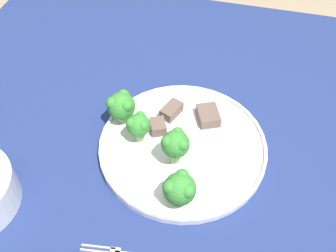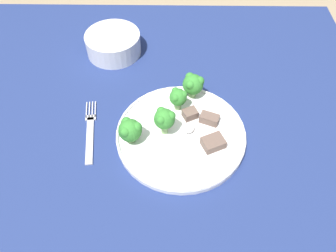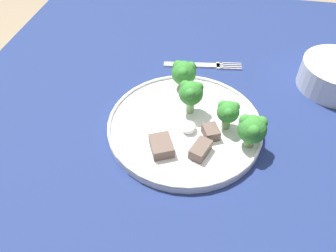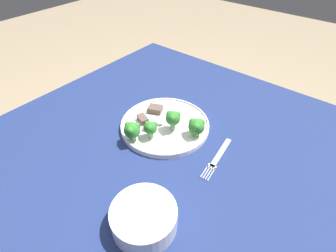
# 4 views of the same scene
# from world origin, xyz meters

# --- Properties ---
(ground_plane) EXTENTS (8.00, 8.00, 0.00)m
(ground_plane) POSITION_xyz_m (0.00, 0.00, 0.00)
(ground_plane) COLOR #9E896B
(table) EXTENTS (1.05, 0.99, 0.77)m
(table) POSITION_xyz_m (0.00, 0.00, 0.66)
(table) COLOR navy
(table) RESTS_ON ground_plane
(dinner_plate) EXTENTS (0.28, 0.28, 0.02)m
(dinner_plate) POSITION_xyz_m (0.06, -0.02, 0.78)
(dinner_plate) COLOR white
(dinner_plate) RESTS_ON table
(fork) EXTENTS (0.04, 0.18, 0.00)m
(fork) POSITION_xyz_m (-0.14, -0.01, 0.77)
(fork) COLOR #B2B2B7
(fork) RESTS_ON table
(cream_bowl) EXTENTS (0.14, 0.14, 0.06)m
(cream_bowl) POSITION_xyz_m (-0.12, 0.26, 0.80)
(cream_bowl) COLOR silver
(cream_bowl) RESTS_ON table
(broccoli_floret_near_rim_left) EXTENTS (0.05, 0.04, 0.07)m
(broccoli_floret_near_rim_left) POSITION_xyz_m (0.02, -0.02, 0.83)
(broccoli_floret_near_rim_left) COLOR #7FA866
(broccoli_floret_near_rim_left) RESTS_ON dinner_plate
(broccoli_floret_center_left) EXTENTS (0.05, 0.05, 0.06)m
(broccoli_floret_center_left) POSITION_xyz_m (0.09, 0.09, 0.82)
(broccoli_floret_center_left) COLOR #7FA866
(broccoli_floret_center_left) RESTS_ON dinner_plate
(broccoli_floret_back_left) EXTENTS (0.05, 0.05, 0.06)m
(broccoli_floret_back_left) POSITION_xyz_m (-0.05, -0.04, 0.82)
(broccoli_floret_back_left) COLOR #7FA866
(broccoli_floret_back_left) RESTS_ON dinner_plate
(broccoli_floret_front_left) EXTENTS (0.04, 0.04, 0.06)m
(broccoli_floret_front_left) POSITION_xyz_m (0.05, 0.05, 0.82)
(broccoli_floret_front_left) COLOR #7FA866
(broccoli_floret_front_left) RESTS_ON dinner_plate
(meat_slice_front_slice) EXTENTS (0.04, 0.04, 0.02)m
(meat_slice_front_slice) POSITION_xyz_m (0.08, 0.02, 0.79)
(meat_slice_front_slice) COLOR brown
(meat_slice_front_slice) RESTS_ON dinner_plate
(meat_slice_middle_slice) EXTENTS (0.05, 0.04, 0.02)m
(meat_slice_middle_slice) POSITION_xyz_m (0.12, 0.01, 0.79)
(meat_slice_middle_slice) COLOR brown
(meat_slice_middle_slice) RESTS_ON dinner_plate
(meat_slice_rear_slice) EXTENTS (0.06, 0.05, 0.02)m
(meat_slice_rear_slice) POSITION_xyz_m (0.12, -0.05, 0.79)
(meat_slice_rear_slice) COLOR brown
(meat_slice_rear_slice) RESTS_ON dinner_plate
(sauce_dollop) EXTENTS (0.03, 0.03, 0.02)m
(sauce_dollop) POSITION_xyz_m (0.07, -0.01, 0.79)
(sauce_dollop) COLOR white
(sauce_dollop) RESTS_ON dinner_plate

